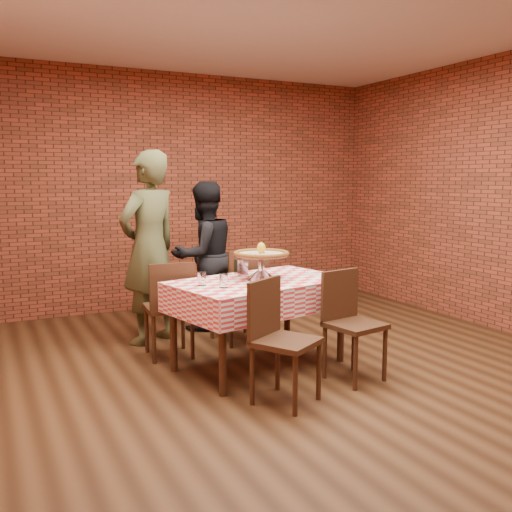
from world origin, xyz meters
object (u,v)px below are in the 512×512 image
table (259,324)px  condiment_caddy (241,267)px  chair_near_right (355,327)px  diner_olive (149,248)px  pizza (261,254)px  diner_black (204,256)px  pizza_stand (261,267)px  water_glass_right (202,279)px  chair_far_left (169,309)px  chair_near_left (286,343)px  water_glass_left (224,281)px  chair_far_right (238,295)px

table → condiment_caddy: (-0.04, 0.29, 0.45)m
chair_near_right → condiment_caddy: bearing=111.1°
condiment_caddy → diner_olive: (-0.59, 0.84, 0.11)m
pizza → diner_black: diner_black is taller
chair_near_right → diner_black: diner_black is taller
pizza_stand → water_glass_right: 0.56m
water_glass_right → chair_far_left: 0.75m
water_glass_right → condiment_caddy: condiment_caddy is taller
table → water_glass_right: size_ratio=13.13×
pizza → diner_black: bearing=89.6°
water_glass_right → diner_olive: size_ratio=0.06×
pizza_stand → chair_far_left: bearing=136.6°
chair_near_right → diner_black: bearing=93.4°
diner_olive → condiment_caddy: bearing=99.0°
diner_black → chair_near_left: bearing=69.1°
chair_near_left → diner_black: diner_black is taller
condiment_caddy → chair_far_left: 0.77m
pizza → water_glass_left: (-0.43, -0.19, -0.16)m
chair_near_right → chair_near_left: bearing=-178.0°
diner_olive → diner_black: 0.73m
chair_far_right → chair_near_left: bearing=71.5°
table → chair_near_left: size_ratio=1.62×
table → chair_near_left: 0.82m
water_glass_right → diner_black: bearing=68.3°
chair_near_right → diner_olive: 2.18m
pizza_stand → pizza: (0.00, 0.00, 0.11)m
chair_far_left → chair_far_right: size_ratio=0.95×
pizza_stand → water_glass_right: pizza_stand is taller
water_glass_left → condiment_caddy: bearing=51.7°
water_glass_left → diner_black: (0.44, 1.57, -0.02)m
condiment_caddy → chair_far_left: condiment_caddy is taller
condiment_caddy → table: bearing=-81.0°
chair_far_left → diner_black: (0.65, 0.78, 0.35)m
chair_near_left → condiment_caddy: bearing=51.8°
table → water_glass_left: water_glass_left is taller
chair_far_right → diner_black: 0.69m
pizza_stand → chair_far_left: size_ratio=0.53×
condiment_caddy → diner_olive: 1.04m
water_glass_left → water_glass_right: size_ratio=1.00×
water_glass_left → chair_near_right: 1.11m
table → chair_far_right: chair_far_right is taller
pizza_stand → chair_far_right: pizza_stand is taller
chair_near_left → chair_far_right: (0.35, 1.60, 0.02)m
table → chair_far_left: (-0.61, 0.62, 0.07)m
pizza → chair_near_right: (0.51, -0.66, -0.54)m
chair_near_right → table: bearing=119.5°
condiment_caddy → water_glass_right: bearing=-145.6°
chair_near_right → chair_far_right: 1.48m
table → pizza: (0.03, 0.02, 0.60)m
pizza_stand → diner_olive: size_ratio=0.25×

